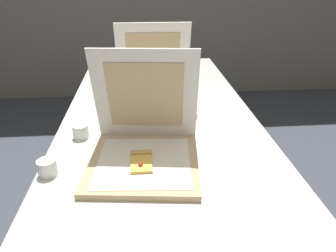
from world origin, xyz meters
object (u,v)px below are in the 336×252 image
Objects in this scene: table at (161,131)px; pizza_box_middle at (154,92)px; pizza_box_front at (144,148)px; cup_white_near_center at (81,131)px; cup_white_near_left at (47,167)px.

pizza_box_middle is at bearing 94.21° from table.
pizza_box_front is (-0.08, -0.32, 0.10)m from table.
table is at bearing -85.11° from pizza_box_middle.
cup_white_near_center is at bearing -130.97° from pizza_box_middle.
pizza_box_front reaches higher than pizza_box_middle.
table is 34.22× the size of cup_white_near_center.
pizza_box_middle is (0.06, 0.56, -0.00)m from pizza_box_front.
pizza_box_front is at bearing -95.52° from pizza_box_middle.
cup_white_near_left is (-0.39, -0.62, -0.03)m from pizza_box_middle.
pizza_box_middle is at bearing 57.80° from cup_white_near_left.
pizza_box_front is 0.57m from pizza_box_middle.
pizza_box_middle reaches higher than table.
table is at bearing 19.21° from cup_white_near_center.
cup_white_near_center is (-0.34, -0.12, 0.07)m from table.
table is 0.26m from pizza_box_middle.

